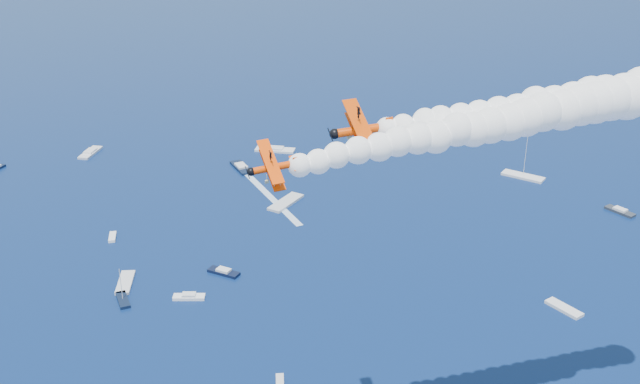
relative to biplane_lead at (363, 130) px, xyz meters
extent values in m
cube|color=#0D1932|center=(-6.85, 128.98, -57.68)|extent=(6.44, 11.67, 0.70)
cube|color=white|center=(5.40, 142.01, -57.68)|extent=(13.50, 8.32, 0.70)
cube|color=silver|center=(-53.93, 150.27, -57.68)|extent=(7.27, 11.40, 0.70)
cube|color=black|center=(-16.40, 66.09, -57.68)|extent=(7.65, 6.61, 0.70)
cube|color=black|center=(-38.98, 58.07, -57.68)|extent=(3.60, 7.13, 0.70)
cube|color=silver|center=(-8.80, 23.83, -57.68)|extent=(2.02, 4.79, 0.70)
cube|color=silver|center=(3.21, 101.41, -57.68)|extent=(11.48, 12.29, 0.70)
cube|color=silver|center=(-38.83, 65.50, -57.68)|extent=(4.22, 10.17, 0.70)
cube|color=white|center=(54.82, 37.57, -57.68)|extent=(6.11, 8.75, 0.70)
cube|color=white|center=(-24.66, 56.66, -57.68)|extent=(7.30, 3.44, 0.70)
cube|color=#2C313A|center=(92.09, 79.34, -57.68)|extent=(6.14, 8.55, 0.70)
cube|color=white|center=(-43.14, 88.87, -57.68)|extent=(1.73, 5.22, 0.70)
cube|color=white|center=(76.19, 106.84, -57.68)|extent=(11.85, 11.59, 0.70)
cube|color=white|center=(-0.19, 105.34, -58.00)|extent=(12.23, 37.12, 0.04)
camera|label=1|loc=(-22.01, -89.96, 33.36)|focal=42.88mm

